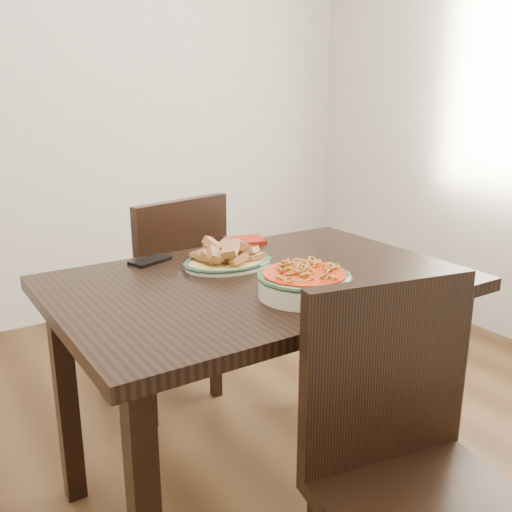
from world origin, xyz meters
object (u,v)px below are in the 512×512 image
dining_table (260,309)px  chair_near (410,464)px  noodle_bowl (304,280)px  smartphone (150,261)px  chair_far (168,292)px  fish_plate (228,252)px

dining_table → chair_near: size_ratio=1.33×
noodle_bowl → smartphone: noodle_bowl is taller
chair_far → fish_plate: 0.61m
chair_near → noodle_bowl: (0.03, 0.43, 0.29)m
dining_table → noodle_bowl: noodle_bowl is taller
chair_near → smartphone: 1.00m
dining_table → chair_far: chair_far is taller
chair_far → noodle_bowl: bearing=78.4°
chair_far → chair_near: size_ratio=1.00×
noodle_bowl → chair_near: bearing=-94.4°
smartphone → fish_plate: bearing=-61.1°
chair_far → fish_plate: bearing=75.3°
chair_far → fish_plate: chair_far is taller
chair_near → noodle_bowl: chair_near is taller
chair_far → smartphone: 0.49m
dining_table → smartphone: (-0.21, 0.32, 0.11)m
dining_table → noodle_bowl: size_ratio=4.65×
chair_near → fish_plate: (0.00, 0.78, 0.30)m
dining_table → chair_near: chair_near is taller
smartphone → dining_table: bearing=-75.4°
chair_far → smartphone: size_ratio=6.85×
dining_table → smartphone: size_ratio=9.14×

